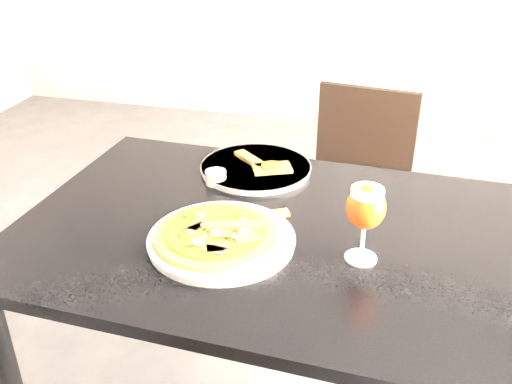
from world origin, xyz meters
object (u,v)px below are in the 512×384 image
(dining_table, at_px, (274,260))
(pizza, at_px, (216,233))
(chair_far, at_px, (354,194))
(beer_glass, at_px, (366,208))

(dining_table, bearing_deg, pizza, -136.75)
(dining_table, bearing_deg, chair_far, 82.89)
(dining_table, xyz_separation_m, pizza, (-0.11, -0.10, 0.12))
(dining_table, height_order, beer_glass, beer_glass)
(dining_table, height_order, chair_far, chair_far)
(beer_glass, bearing_deg, pizza, -176.28)
(dining_table, bearing_deg, beer_glass, -18.04)
(chair_far, relative_size, pizza, 3.05)
(pizza, height_order, beer_glass, beer_glass)
(chair_far, distance_m, pizza, 0.96)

